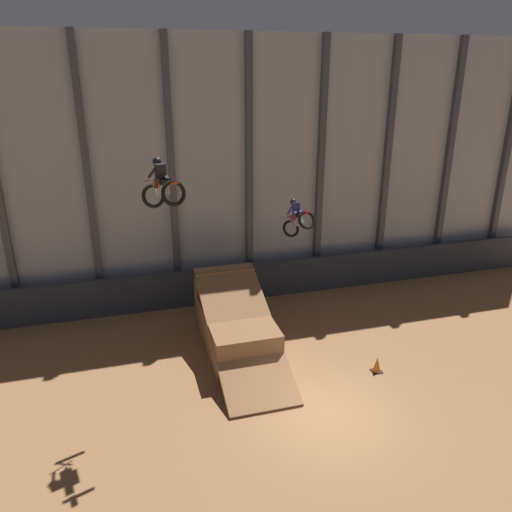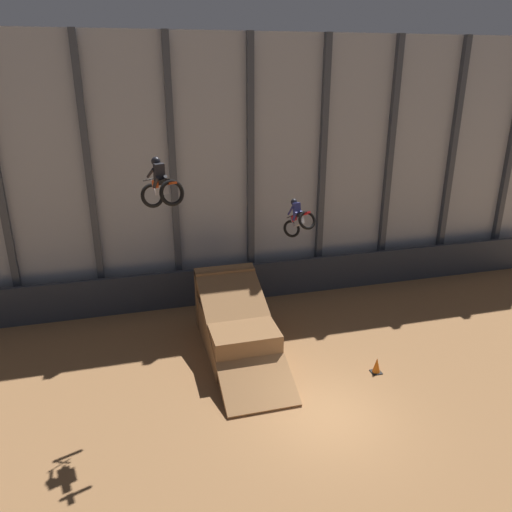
% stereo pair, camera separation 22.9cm
% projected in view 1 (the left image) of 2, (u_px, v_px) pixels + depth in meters
% --- Properties ---
extents(ground_plane, '(60.00, 60.00, 0.00)m').
position_uv_depth(ground_plane, '(329.00, 415.00, 15.46)').
color(ground_plane, '#996B42').
extents(arena_back_wall, '(32.00, 0.40, 11.48)m').
position_uv_depth(arena_back_wall, '(248.00, 173.00, 22.06)').
color(arena_back_wall, '#A3A8B2').
rests_on(arena_back_wall, ground_plane).
extents(lower_barrier, '(31.36, 0.20, 1.71)m').
position_uv_depth(lower_barrier, '(253.00, 281.00, 23.05)').
color(lower_barrier, '#2D333D').
rests_on(lower_barrier, ground_plane).
extents(dirt_ramp, '(2.43, 6.32, 2.66)m').
position_uv_depth(dirt_ramp, '(235.00, 325.00, 19.04)').
color(dirt_ramp, olive).
rests_on(dirt_ramp, ground_plane).
extents(rider_bike_left_air, '(1.24, 1.79, 1.61)m').
position_uv_depth(rider_bike_left_air, '(162.00, 187.00, 14.13)').
color(rider_bike_left_air, black).
extents(rider_bike_right_air, '(0.98, 1.77, 1.67)m').
position_uv_depth(rider_bike_right_air, '(297.00, 219.00, 19.74)').
color(rider_bike_right_air, black).
extents(traffic_cone_near_ramp, '(0.36, 0.36, 0.58)m').
position_uv_depth(traffic_cone_near_ramp, '(377.00, 365.00, 17.59)').
color(traffic_cone_near_ramp, black).
rests_on(traffic_cone_near_ramp, ground_plane).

